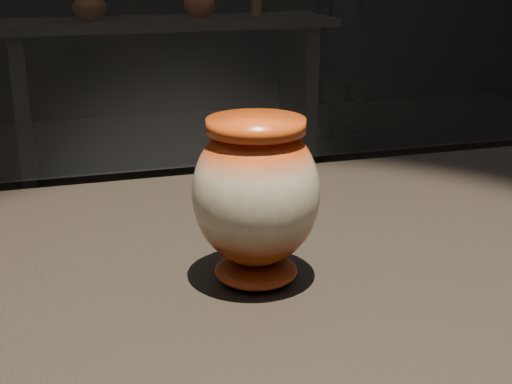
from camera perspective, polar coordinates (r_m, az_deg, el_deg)
The scene contains 6 objects.
main_vase at distance 0.81m, azimuth 0.00°, elevation -0.24°, with size 0.18×0.18×0.20m.
back_shelf at distance 4.39m, azimuth -7.18°, elevation 10.17°, with size 2.00×0.60×0.90m.
back_vase_left at distance 4.28m, azimuth -13.23°, elevation 14.51°, with size 0.19×0.19×0.20m, color brown.
back_vase_mid at distance 4.38m, azimuth -4.57°, elevation 14.97°, with size 0.18×0.18×0.19m, color maroon.
back_vase_right at distance 4.55m, azimuth 0.02°, elevation 14.74°, with size 0.06×0.06×0.13m, color brown.
visitor at distance 5.16m, azimuth 7.16°, elevation 12.95°, with size 0.56×0.37×1.55m, color black.
Camera 1 is at (-0.13, -0.78, 1.27)m, focal length 50.00 mm.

